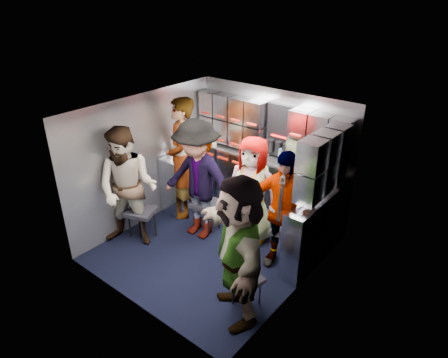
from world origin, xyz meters
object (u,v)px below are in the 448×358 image
Objects in this scene: attendant_standing at (182,159)px; attendant_arc_d at (283,210)px; attendant_arc_b at (197,180)px; attendant_arc_c at (252,191)px; jump_seat_mid_left at (206,205)px; attendant_arc_e at (238,250)px; jump_seat_mid_right at (287,231)px; jump_seat_center at (258,214)px; jump_seat_near_left at (141,213)px; jump_seat_near_right at (247,281)px; attendant_arc_a at (128,189)px.

attendant_standing is 1.18× the size of attendant_arc_d.
attendant_arc_b is (0.63, -0.31, -0.07)m from attendant_standing.
attendant_standing is 1.35m from attendant_arc_c.
attendant_arc_c is (0.71, 0.22, 0.40)m from jump_seat_mid_left.
jump_seat_mid_left is 1.92m from attendant_arc_e.
attendant_standing is at bearing -178.86° from jump_seat_mid_right.
attendant_standing reaches higher than jump_seat_center.
attendant_arc_b is (0.63, 0.60, 0.52)m from jump_seat_near_left.
attendant_arc_b reaches higher than jump_seat_center.
attendant_arc_e reaches higher than jump_seat_mid_right.
jump_seat_near_right is 0.22× the size of attendant_arc_a.
attendant_arc_b is 1.13× the size of attendant_arc_c.
attendant_arc_b reaches higher than jump_seat_mid_right.
attendant_arc_a is 1.79m from attendant_arc_c.
jump_seat_center is 0.85× the size of jump_seat_mid_right.
attendant_arc_e is (1.47, -0.95, -0.03)m from attendant_arc_b.
attendant_arc_b reaches higher than jump_seat_mid_left.
jump_seat_mid_left reaches higher than jump_seat_near_left.
jump_seat_center is 1.99m from attendant_arc_a.
attendant_arc_c reaches higher than jump_seat_near_left.
attendant_arc_a reaches higher than jump_seat_center.
attendant_arc_d reaches higher than jump_seat_mid_right.
attendant_arc_c reaches higher than jump_seat_mid_left.
jump_seat_near_right is 1.76m from attendant_arc_b.
attendant_arc_d reaches higher than jump_seat_near_left.
attendant_arc_c is (-0.76, 1.17, 0.47)m from jump_seat_near_right.
attendant_arc_e is at bearing -34.15° from attendant_arc_b.
attendant_arc_d is at bearing 21.26° from jump_seat_near_left.
attendant_arc_d reaches higher than attendant_arc_c.
jump_seat_mid_right is 0.26× the size of attendant_arc_a.
attendant_arc_b is at bearing -160.98° from attendant_arc_c.
jump_seat_mid_right is at bearing 83.33° from attendant_arc_d.
jump_seat_near_right is 2.17m from attendant_arc_a.
attendant_standing reaches higher than jump_seat_mid_right.
jump_seat_near_right is at bearing 127.09° from attendant_arc_e.
attendant_arc_a is at bearing -130.06° from attendant_arc_b.
attendant_arc_e reaches higher than attendant_arc_d.
attendant_arc_d is at bearing -2.75° from attendant_arc_a.
jump_seat_near_left is at bearing -152.29° from attendant_arc_e.
jump_seat_center is 0.21× the size of attendant_standing.
attendant_arc_c is 0.97× the size of attendant_arc_d.
attendant_arc_e is (0.76, -1.35, 0.08)m from attendant_arc_c.
jump_seat_near_left is 0.53m from attendant_arc_a.
attendant_arc_b is at bearing -175.74° from attendant_arc_e.
attendant_standing is 1.10× the size of attendant_arc_a.
attendant_standing reaches higher than jump_seat_near_right.
jump_seat_near_left is at bearing -138.47° from jump_seat_center.
attendant_arc_b is (-1.36, -0.35, 0.51)m from jump_seat_mid_right.
attendant_arc_b is (-1.47, 0.77, 0.58)m from jump_seat_near_right.
jump_seat_center is 0.25× the size of attendant_arc_c.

